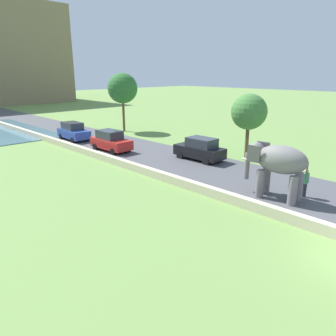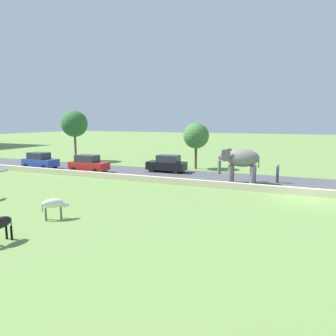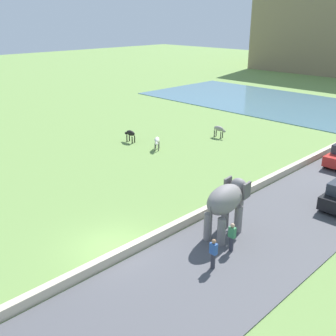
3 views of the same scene
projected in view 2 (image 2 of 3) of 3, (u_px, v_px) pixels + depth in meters
The scene contains 13 objects.
ground_plane at pixel (307, 199), 21.15m from camera, with size 220.00×220.00×0.00m, color #6B8E47.
road_surface at pixel (102, 170), 33.40m from camera, with size 7.00×120.00×0.06m, color #4C4C51.
barrier_wall at pixel (96, 175), 29.13m from camera, with size 0.40×110.00×0.54m, color beige.
elephant at pixel (239, 160), 25.94m from camera, with size 1.69×3.54×2.99m.
person_beside_elephant at pixel (255, 172), 26.84m from camera, with size 0.36×0.22×1.63m.
person_trailing at pixel (278, 173), 26.40m from camera, with size 0.36×0.22×1.63m.
car_blue at pixel (40, 161), 34.54m from camera, with size 1.90×4.06×1.80m.
car_red at pixel (88, 164), 32.03m from camera, with size 1.84×4.03×1.80m.
car_black at pixel (167, 164), 32.05m from camera, with size 1.85×4.03×1.80m.
cow_black at pixel (0, 224), 13.51m from camera, with size 1.39×0.46×1.15m.
cow_white at pixel (54, 204), 16.77m from camera, with size 1.20×1.24×1.15m.
tree_near at pixel (74, 124), 40.40m from camera, with size 3.38×3.38×6.56m.
tree_mid at pixel (196, 136), 34.04m from camera, with size 2.80×2.80×5.05m.
Camera 2 is at (-22.63, 0.64, 5.28)m, focal length 33.47 mm.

